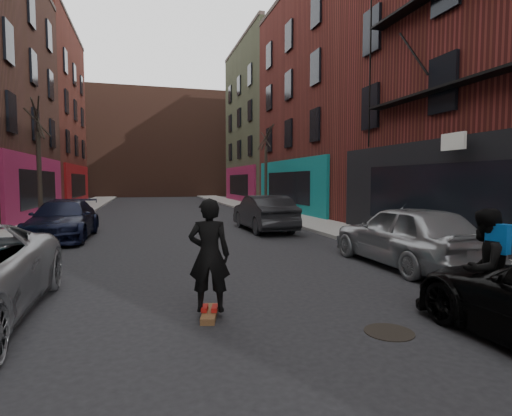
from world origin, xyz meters
TOP-DOWN VIEW (x-y plane):
  - sidewalk_left at (-6.25, 30.00)m, footprint 2.50×84.00m
  - sidewalk_right at (6.25, 30.00)m, footprint 2.50×84.00m
  - buildings_right at (13.50, 16.00)m, footprint 12.00×56.00m
  - building_far at (0.00, 56.00)m, footprint 40.00×10.00m
  - tree_left_far at (-6.20, 18.00)m, footprint 2.00×2.00m
  - tree_right_far at (6.20, 24.00)m, footprint 2.00×2.00m
  - parked_left_end at (-4.60, 14.15)m, footprint 2.14×4.99m
  - parked_right_far at (4.60, 6.78)m, footprint 1.90×4.68m
  - parked_right_end at (3.20, 14.58)m, footprint 1.70×4.67m
  - skateboard at (-0.76, 4.43)m, footprint 0.41×0.83m
  - skateboarder at (-0.76, 4.43)m, footprint 0.74×0.58m
  - pedestrian at (3.00, 2.85)m, footprint 1.00×0.86m
  - manhole at (1.60, 3.08)m, footprint 0.71×0.71m

SIDE VIEW (x-z plane):
  - manhole at x=1.60m, z-range 0.00..0.01m
  - skateboard at x=-0.76m, z-range 0.00..0.10m
  - sidewalk_left at x=-6.25m, z-range 0.00..0.13m
  - sidewalk_right at x=6.25m, z-range 0.00..0.13m
  - parked_left_end at x=-4.60m, z-range 0.00..1.43m
  - parked_right_end at x=3.20m, z-range 0.00..1.53m
  - parked_right_far at x=4.60m, z-range 0.00..1.59m
  - pedestrian at x=3.00m, z-range 0.01..1.77m
  - skateboarder at x=-0.76m, z-range 0.10..1.89m
  - tree_left_far at x=-6.20m, z-range 0.13..6.63m
  - tree_right_far at x=6.20m, z-range 0.13..6.93m
  - building_far at x=0.00m, z-range 0.00..14.00m
  - buildings_right at x=13.50m, z-range 0.00..16.00m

